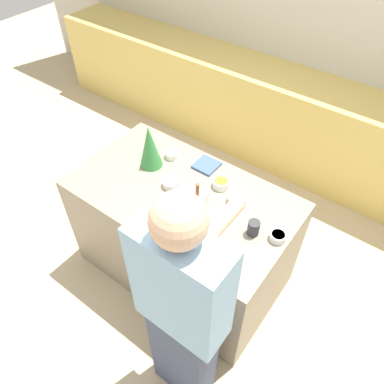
# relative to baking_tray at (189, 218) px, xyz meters

# --- Properties ---
(ground_plane) EXTENTS (12.00, 12.00, 0.00)m
(ground_plane) POSITION_rel_baking_tray_xyz_m (-0.17, 0.15, -0.91)
(ground_plane) COLOR #C6B28E
(wall_back) EXTENTS (8.00, 0.05, 2.60)m
(wall_back) POSITION_rel_baking_tray_xyz_m (-0.17, 2.27, 0.39)
(wall_back) COLOR beige
(wall_back) RESTS_ON ground_plane
(back_cabinet_block) EXTENTS (6.00, 0.60, 0.96)m
(back_cabinet_block) POSITION_rel_baking_tray_xyz_m (-0.17, 1.94, -0.43)
(back_cabinet_block) COLOR #DBBC60
(back_cabinet_block) RESTS_ON ground_plane
(kitchen_island) EXTENTS (1.55, 0.89, 0.91)m
(kitchen_island) POSITION_rel_baking_tray_xyz_m (-0.17, 0.15, -0.46)
(kitchen_island) COLOR gray
(kitchen_island) RESTS_ON ground_plane
(baking_tray) EXTENTS (0.44, 0.27, 0.01)m
(baking_tray) POSITION_rel_baking_tray_xyz_m (0.00, 0.00, 0.00)
(baking_tray) COLOR silver
(baking_tray) RESTS_ON kitchen_island
(gingerbread_house) EXTENTS (0.19, 0.16, 0.30)m
(gingerbread_house) POSITION_rel_baking_tray_xyz_m (0.00, 0.00, 0.11)
(gingerbread_house) COLOR brown
(gingerbread_house) RESTS_ON baking_tray
(decorative_tree) EXTENTS (0.17, 0.17, 0.33)m
(decorative_tree) POSITION_rel_baking_tray_xyz_m (-0.53, 0.25, 0.16)
(decorative_tree) COLOR #33843D
(decorative_tree) RESTS_ON kitchen_island
(candy_bowl_far_right) EXTENTS (0.11, 0.11, 0.05)m
(candy_bowl_far_right) POSITION_rel_baking_tray_xyz_m (0.00, 0.36, 0.03)
(candy_bowl_far_right) COLOR white
(candy_bowl_far_right) RESTS_ON kitchen_island
(candy_bowl_behind_tray) EXTENTS (0.10, 0.10, 0.05)m
(candy_bowl_behind_tray) POSITION_rel_baking_tray_xyz_m (-0.46, 0.41, 0.02)
(candy_bowl_behind_tray) COLOR white
(candy_bowl_behind_tray) RESTS_ON kitchen_island
(candy_bowl_front_corner) EXTENTS (0.12, 0.12, 0.05)m
(candy_bowl_front_corner) POSITION_rel_baking_tray_xyz_m (-0.27, 0.16, 0.02)
(candy_bowl_front_corner) COLOR silver
(candy_bowl_front_corner) RESTS_ON kitchen_island
(candy_bowl_near_tray_right) EXTENTS (0.12, 0.12, 0.05)m
(candy_bowl_near_tray_right) POSITION_rel_baking_tray_xyz_m (0.17, 0.30, 0.02)
(candy_bowl_near_tray_right) COLOR silver
(candy_bowl_near_tray_right) RESTS_ON kitchen_island
(candy_bowl_far_left) EXTENTS (0.10, 0.10, 0.05)m
(candy_bowl_far_left) POSITION_rel_baking_tray_xyz_m (0.53, 0.19, 0.02)
(candy_bowl_far_left) COLOR white
(candy_bowl_far_left) RESTS_ON kitchen_island
(cookbook) EXTENTS (0.16, 0.17, 0.02)m
(cookbook) POSITION_rel_baking_tray_xyz_m (-0.20, 0.47, 0.01)
(cookbook) COLOR #3F598C
(cookbook) RESTS_ON kitchen_island
(mug) EXTENTS (0.07, 0.07, 0.10)m
(mug) POSITION_rel_baking_tray_xyz_m (0.39, 0.14, 0.05)
(mug) COLOR #2D2D33
(mug) RESTS_ON kitchen_island
(person) EXTENTS (0.47, 0.58, 1.78)m
(person) POSITION_rel_baking_tray_xyz_m (0.37, -0.54, 0.01)
(person) COLOR #424C6B
(person) RESTS_ON ground_plane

